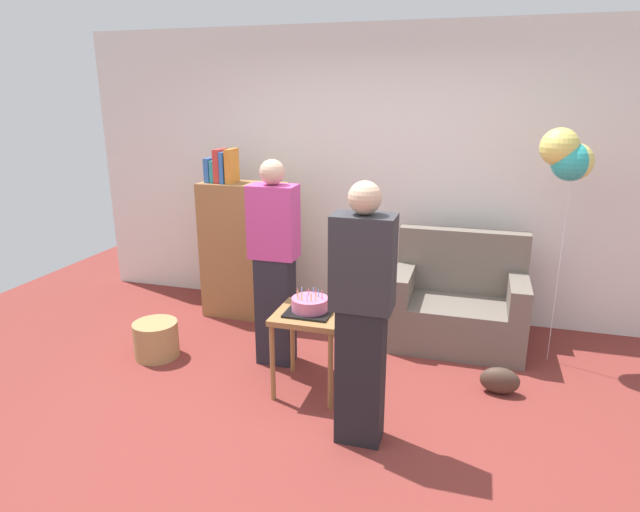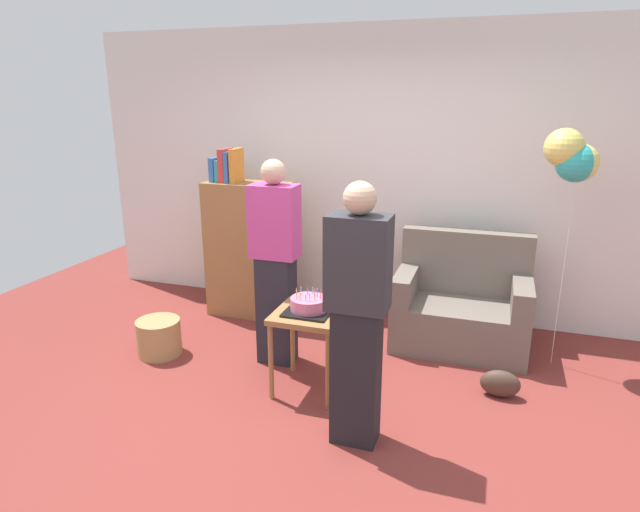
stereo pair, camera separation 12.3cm
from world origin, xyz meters
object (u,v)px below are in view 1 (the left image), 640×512
object	(u,v)px
person_blowing_candles	(274,263)
person_holding_cake	(362,316)
side_table	(310,324)
wicker_basket	(156,339)
bookshelf	(244,248)
balloon_bunch	(568,157)
handbag	(500,381)
birthday_cake	(310,305)
couch	(458,305)

from	to	relation	value
person_blowing_candles	person_holding_cake	distance (m)	1.19
side_table	wicker_basket	size ratio (longest dim) A/B	1.69
bookshelf	balloon_bunch	size ratio (longest dim) A/B	0.87
person_holding_cake	side_table	bearing A→B (deg)	-53.71
person_blowing_candles	handbag	xyz separation A→B (m)	(1.73, -0.01, -0.73)
birthday_cake	balloon_bunch	world-z (taller)	balloon_bunch
birthday_cake	balloon_bunch	xyz separation A→B (m)	(1.69, 1.04, 0.98)
person_holding_cake	handbag	size ratio (longest dim) A/B	5.82
side_table	person_holding_cake	world-z (taller)	person_holding_cake
wicker_basket	side_table	bearing A→B (deg)	-5.47
couch	person_blowing_candles	distance (m)	1.66
side_table	person_holding_cake	bearing A→B (deg)	-45.31
person_blowing_candles	wicker_basket	bearing A→B (deg)	-147.25
couch	wicker_basket	world-z (taller)	couch
side_table	balloon_bunch	distance (m)	2.28
bookshelf	handbag	size ratio (longest dim) A/B	5.74
side_table	birthday_cake	distance (m)	0.14
handbag	side_table	bearing A→B (deg)	-166.10
handbag	balloon_bunch	size ratio (longest dim) A/B	0.15
side_table	balloon_bunch	xyz separation A→B (m)	(1.69, 1.04, 1.12)
handbag	balloon_bunch	xyz separation A→B (m)	(0.36, 0.71, 1.54)
wicker_basket	balloon_bunch	world-z (taller)	balloon_bunch
person_blowing_candles	wicker_basket	distance (m)	1.21
wicker_basket	person_blowing_candles	bearing A→B (deg)	12.20
bookshelf	balloon_bunch	xyz separation A→B (m)	(2.72, -0.14, 0.96)
wicker_basket	balloon_bunch	size ratio (longest dim) A/B	0.19
wicker_basket	person_holding_cake	bearing A→B (deg)	-18.28
birthday_cake	bookshelf	bearing A→B (deg)	131.15
side_table	person_blowing_candles	bearing A→B (deg)	139.04
person_holding_cake	birthday_cake	bearing A→B (deg)	-53.70
wicker_basket	couch	bearing A→B (deg)	22.74
wicker_basket	handbag	distance (m)	2.71
couch	person_blowing_candles	world-z (taller)	person_blowing_candles
couch	handbag	xyz separation A→B (m)	(0.35, -0.79, -0.24)
bookshelf	birthday_cake	distance (m)	1.57
wicker_basket	handbag	bearing A→B (deg)	4.20
birthday_cake	wicker_basket	size ratio (longest dim) A/B	0.89
couch	handbag	world-z (taller)	couch
side_table	person_blowing_candles	size ratio (longest dim) A/B	0.37
bookshelf	birthday_cake	bearing A→B (deg)	-48.85
bookshelf	handbag	world-z (taller)	bookshelf
balloon_bunch	person_holding_cake	bearing A→B (deg)	-128.76
bookshelf	wicker_basket	xyz separation A→B (m)	(-0.34, -1.05, -0.53)
person_holding_cake	balloon_bunch	size ratio (longest dim) A/B	0.88
balloon_bunch	wicker_basket	bearing A→B (deg)	-163.43
handbag	birthday_cake	bearing A→B (deg)	-166.10
couch	bookshelf	bearing A→B (deg)	178.30
person_blowing_candles	person_holding_cake	bearing A→B (deg)	-22.85
couch	birthday_cake	bearing A→B (deg)	-131.36
bookshelf	person_holding_cake	size ratio (longest dim) A/B	0.99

